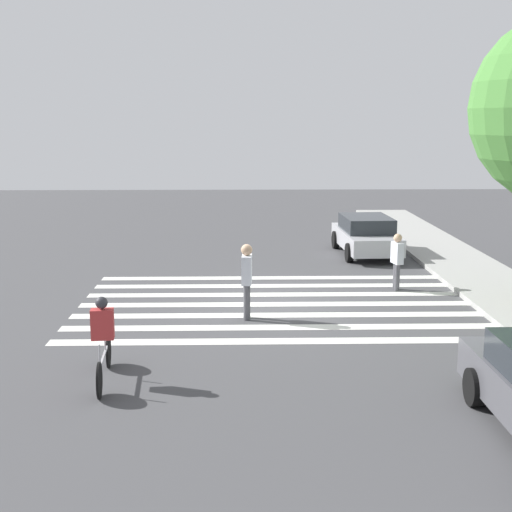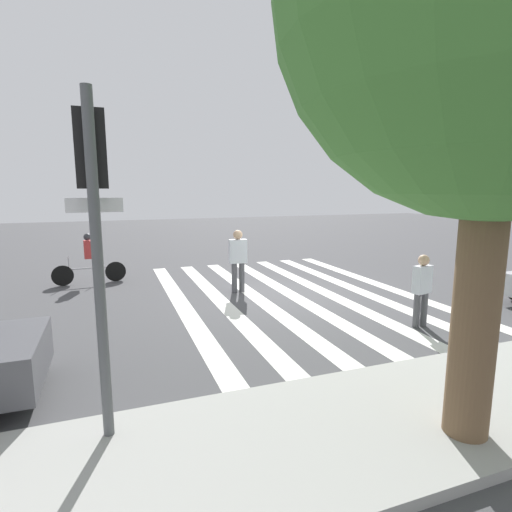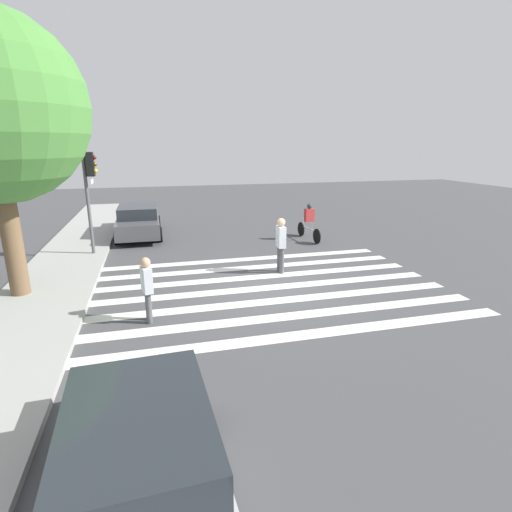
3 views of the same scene
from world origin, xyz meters
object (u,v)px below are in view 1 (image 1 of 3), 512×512
Objects in this scene: cyclist_far_lane at (103,336)px; pedestrian_adult_yellow_jacket at (397,258)px; car_parked_far_curb at (366,235)px; pedestrian_child_with_backpack at (247,277)px.

pedestrian_adult_yellow_jacket is at bearing 130.86° from cyclist_far_lane.
cyclist_far_lane is at bearing -32.05° from car_parked_far_curb.
cyclist_far_lane is at bearing 122.59° from pedestrian_adult_yellow_jacket.
pedestrian_adult_yellow_jacket reaches higher than car_parked_far_curb.
pedestrian_adult_yellow_jacket is at bearing -3.30° from car_parked_far_curb.
pedestrian_child_with_backpack is (2.81, -4.19, 0.12)m from pedestrian_adult_yellow_jacket.
cyclist_far_lane is (6.90, -6.81, -0.03)m from pedestrian_adult_yellow_jacket.
pedestrian_adult_yellow_jacket is 5.27m from car_parked_far_curb.
pedestrian_adult_yellow_jacket is 5.04m from pedestrian_child_with_backpack.
cyclist_far_lane is at bearing -28.95° from pedestrian_child_with_backpack.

